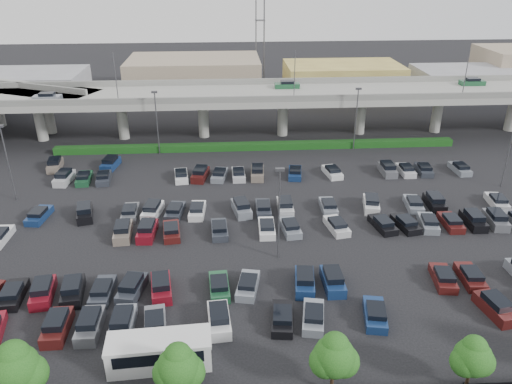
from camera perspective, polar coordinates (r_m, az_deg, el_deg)
ground at (r=60.63m, az=1.73°, el=-3.35°), size 280.00×280.00×0.00m
overpass at (r=87.91m, az=-0.32°, el=10.77°), size 150.00×13.00×15.80m
hedge at (r=83.16m, az=0.14°, el=5.27°), size 66.00×1.60×1.10m
tree_row at (r=37.26m, az=6.92°, el=-18.29°), size 65.07×3.66×5.94m
shuttle_bus at (r=41.30m, az=-10.97°, el=-17.37°), size 8.21×3.23×2.59m
parked_cars at (r=56.86m, az=0.63°, el=-4.71°), size 62.90×41.65×1.67m
light_poles at (r=59.50m, az=-2.33°, el=2.72°), size 66.90×48.38×10.30m
distant_buildings at (r=118.82m, az=5.03°, el=12.94°), size 138.00×24.00×9.00m
comm_tower at (r=127.97m, az=0.47°, el=19.31°), size 2.40×2.40×30.00m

